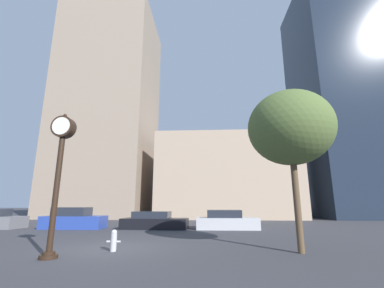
# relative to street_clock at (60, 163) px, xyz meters

# --- Properties ---
(ground_plane) EXTENTS (200.00, 200.00, 0.00)m
(ground_plane) POSITION_rel_street_clock_xyz_m (1.22, 2.00, -3.09)
(ground_plane) COLOR #38383D
(building_tall_tower) EXTENTS (12.06, 12.00, 29.71)m
(building_tall_tower) POSITION_rel_street_clock_xyz_m (-8.88, 26.00, 11.76)
(building_tall_tower) COLOR gray
(building_tall_tower) RESTS_ON ground_plane
(building_storefront_row) EXTENTS (16.95, 12.00, 10.02)m
(building_storefront_row) POSITION_rel_street_clock_xyz_m (7.56, 26.00, 1.91)
(building_storefront_row) COLOR tan
(building_storefront_row) RESTS_ON ground_plane
(building_glass_modern) EXTENTS (12.26, 12.00, 32.29)m
(building_glass_modern) POSITION_rel_street_clock_xyz_m (24.63, 26.00, 13.05)
(building_glass_modern) COLOR #1E2838
(building_glass_modern) RESTS_ON ground_plane
(street_clock) EXTENTS (0.78, 0.56, 4.87)m
(street_clock) POSITION_rel_street_clock_xyz_m (0.00, 0.00, 0.00)
(street_clock) COLOR black
(street_clock) RESTS_ON ground_plane
(car_blue) EXTENTS (4.28, 1.79, 1.47)m
(car_blue) POSITION_rel_street_clock_xyz_m (-4.41, 9.95, -2.48)
(car_blue) COLOR #28429E
(car_blue) RESTS_ON ground_plane
(car_black) EXTENTS (4.66, 1.94, 1.19)m
(car_black) POSITION_rel_street_clock_xyz_m (1.36, 10.06, -2.59)
(car_black) COLOR black
(car_black) RESTS_ON ground_plane
(car_silver) EXTENTS (4.24, 1.85, 1.29)m
(car_silver) POSITION_rel_street_clock_xyz_m (6.40, 10.15, -2.55)
(car_silver) COLOR #BCBCC1
(car_silver) RESTS_ON ground_plane
(fire_hydrant_near) EXTENTS (0.51, 0.22, 0.76)m
(fire_hydrant_near) POSITION_rel_street_clock_xyz_m (1.60, 1.39, -2.71)
(fire_hydrant_near) COLOR #B7B7BC
(fire_hydrant_near) RESTS_ON ground_plane
(bare_tree) EXTENTS (3.28, 3.28, 6.10)m
(bare_tree) POSITION_rel_street_clock_xyz_m (8.38, 1.39, 1.51)
(bare_tree) COLOR brown
(bare_tree) RESTS_ON ground_plane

